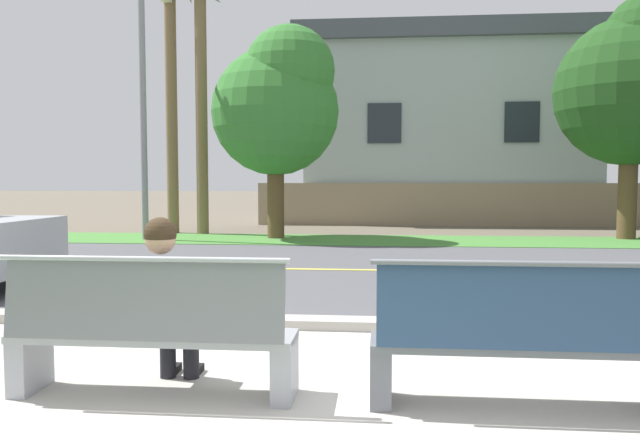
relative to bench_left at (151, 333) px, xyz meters
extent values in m
plane|color=#665B4C|center=(1.24, 7.79, -0.46)|extent=(140.00, 140.00, 0.00)
cube|color=#B7B2A8|center=(1.24, 0.19, -0.46)|extent=(44.00, 3.60, 0.01)
cube|color=#ADA89E|center=(1.24, 2.14, -0.41)|extent=(44.00, 0.30, 0.11)
cube|color=#515156|center=(1.24, 6.29, -0.46)|extent=(52.00, 8.00, 0.01)
cube|color=#E0CC4C|center=(1.24, 6.29, -0.45)|extent=(48.00, 0.14, 0.01)
cube|color=#478438|center=(1.24, 11.50, -0.45)|extent=(48.00, 2.80, 0.02)
cube|color=#9EA0A8|center=(-0.91, 0.07, -0.24)|extent=(0.14, 0.40, 0.45)
cube|color=#9EA0A8|center=(0.91, 0.07, -0.24)|extent=(0.14, 0.40, 0.45)
cube|color=#9EA0A8|center=(0.00, 0.07, -0.04)|extent=(1.97, 0.44, 0.05)
cube|color=slate|center=(0.00, -0.13, 0.25)|extent=(1.89, 0.12, 0.52)
cylinder|color=#9EA0A8|center=(0.00, -0.14, 0.53)|extent=(1.97, 0.04, 0.04)
cube|color=slate|center=(1.57, 0.07, -0.24)|extent=(0.14, 0.40, 0.45)
cube|color=slate|center=(2.48, 0.07, -0.04)|extent=(1.97, 0.44, 0.05)
cube|color=navy|center=(2.48, -0.13, 0.25)|extent=(1.89, 0.12, 0.52)
cylinder|color=slate|center=(2.48, -0.14, 0.53)|extent=(1.97, 0.04, 0.04)
cylinder|color=black|center=(-0.04, 0.26, 0.05)|extent=(0.15, 0.42, 0.15)
cylinder|color=black|center=(0.14, 0.26, 0.05)|extent=(0.15, 0.42, 0.15)
cylinder|color=black|center=(-0.04, 0.45, -0.25)|extent=(0.12, 0.12, 0.43)
cube|color=black|center=(-0.04, 0.53, -0.43)|extent=(0.09, 0.24, 0.07)
cylinder|color=black|center=(0.14, 0.45, -0.25)|extent=(0.12, 0.12, 0.43)
cube|color=black|center=(0.14, 0.53, -0.43)|extent=(0.09, 0.24, 0.07)
cube|color=gray|center=(0.05, 0.07, 0.25)|extent=(0.34, 0.20, 0.52)
cylinder|color=gray|center=(-0.16, 0.09, 0.27)|extent=(0.09, 0.09, 0.46)
cylinder|color=gray|center=(0.27, 0.09, 0.27)|extent=(0.09, 0.09, 0.46)
sphere|color=tan|center=(0.05, 0.08, 0.64)|extent=(0.21, 0.21, 0.21)
sphere|color=#382819|center=(0.05, 0.08, 0.68)|extent=(0.22, 0.22, 0.22)
cylinder|color=black|center=(-3.60, 4.73, -0.14)|extent=(0.64, 0.18, 0.64)
cylinder|color=gray|center=(-4.29, 11.10, 2.89)|extent=(0.16, 0.16, 6.71)
cylinder|color=brown|center=(-1.11, 11.84, 0.55)|extent=(0.43, 0.43, 2.02)
sphere|color=#33752D|center=(-1.11, 11.84, 2.78)|extent=(3.24, 3.24, 3.24)
sphere|color=#33752D|center=(-0.70, 11.60, 3.75)|extent=(2.27, 2.27, 2.27)
cylinder|color=brown|center=(7.79, 12.43, 0.70)|extent=(0.45, 0.45, 2.32)
sphere|color=#1E4719|center=(7.79, 12.43, 3.25)|extent=(3.71, 3.71, 3.71)
cylinder|color=brown|center=(-3.34, 12.94, 3.08)|extent=(0.32, 0.32, 7.09)
cylinder|color=brown|center=(-4.27, 13.19, 4.01)|extent=(0.32, 0.32, 8.94)
cube|color=gray|center=(4.01, 16.73, 0.24)|extent=(13.00, 0.36, 1.40)
cube|color=#A3ADB2|center=(3.89, 19.93, 2.59)|extent=(9.75, 6.40, 6.10)
cube|color=#474C56|center=(3.89, 19.93, 5.94)|extent=(10.53, 6.91, 0.60)
cube|color=#232833|center=(1.69, 16.70, 2.89)|extent=(1.10, 0.06, 1.30)
cube|color=#232833|center=(6.08, 16.70, 2.89)|extent=(1.10, 0.06, 1.30)
camera|label=1|loc=(1.55, -4.08, 1.05)|focal=35.22mm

